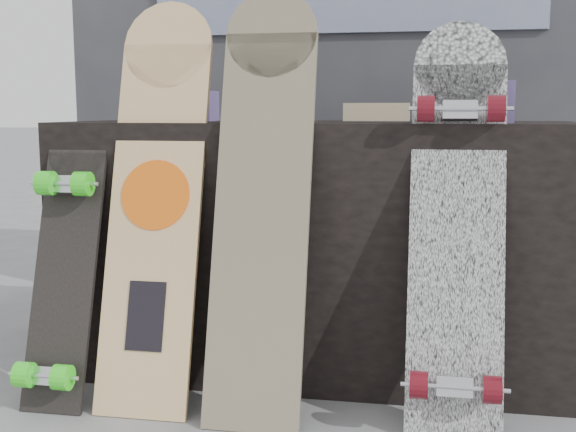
% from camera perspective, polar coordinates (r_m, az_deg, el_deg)
% --- Properties ---
extents(ground, '(60.00, 60.00, 0.00)m').
position_cam_1_polar(ground, '(2.00, 0.27, -16.40)').
color(ground, slate).
rests_on(ground, ground).
extents(vendor_table, '(1.60, 0.60, 0.80)m').
position_cam_1_polar(vendor_table, '(2.35, 2.42, -2.35)').
color(vendor_table, black).
rests_on(vendor_table, ground).
extents(booth, '(2.40, 0.22, 2.20)m').
position_cam_1_polar(booth, '(3.16, 4.69, 13.16)').
color(booth, '#323237').
rests_on(booth, ground).
extents(merch_box_purple, '(0.18, 0.12, 0.10)m').
position_cam_1_polar(merch_box_purple, '(2.50, -7.84, 8.60)').
color(merch_box_purple, '#523266').
rests_on(merch_box_purple, vendor_table).
extents(merch_box_small, '(0.14, 0.14, 0.12)m').
position_cam_1_polar(merch_box_small, '(2.21, 15.48, 8.68)').
color(merch_box_small, '#523266').
rests_on(merch_box_small, vendor_table).
extents(merch_box_flat, '(0.22, 0.10, 0.06)m').
position_cam_1_polar(merch_box_flat, '(2.49, 7.03, 8.16)').
color(merch_box_flat, '#D1B78C').
rests_on(merch_box_flat, vendor_table).
extents(longboard_geisha, '(0.27, 0.36, 1.16)m').
position_cam_1_polar(longboard_geisha, '(2.10, -10.32, 2.08)').
color(longboard_geisha, beige).
rests_on(longboard_geisha, ground).
extents(longboard_celtic, '(0.26, 0.37, 1.18)m').
position_cam_1_polar(longboard_celtic, '(1.98, -1.96, 2.28)').
color(longboard_celtic, tan).
rests_on(longboard_celtic, ground).
extents(longboard_cascadia, '(0.25, 0.37, 1.08)m').
position_cam_1_polar(longboard_cascadia, '(1.96, 13.23, -0.01)').
color(longboard_cascadia, white).
rests_on(longboard_cascadia, ground).
extents(skateboard_dark, '(0.18, 0.33, 0.80)m').
position_cam_1_polar(skateboard_dark, '(2.16, -17.33, -3.48)').
color(skateboard_dark, black).
rests_on(skateboard_dark, ground).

